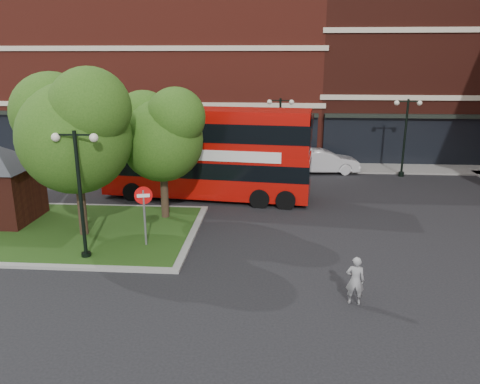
# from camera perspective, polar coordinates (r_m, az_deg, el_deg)

# --- Properties ---
(ground) EXTENTS (120.00, 120.00, 0.00)m
(ground) POSITION_cam_1_polar(r_m,az_deg,el_deg) (17.69, -1.49, -9.03)
(ground) COLOR black
(ground) RESTS_ON ground
(pavement_far) EXTENTS (44.00, 3.00, 0.12)m
(pavement_far) POSITION_cam_1_polar(r_m,az_deg,el_deg) (33.32, 1.28, 3.18)
(pavement_far) COLOR slate
(pavement_far) RESTS_ON ground
(terrace_far_left) EXTENTS (26.00, 12.00, 14.00)m
(terrace_far_left) POSITION_cam_1_polar(r_m,az_deg,el_deg) (41.08, -9.71, 15.18)
(terrace_far_left) COLOR maroon
(terrace_far_left) RESTS_ON ground
(terrace_far_right) EXTENTS (18.00, 12.00, 16.00)m
(terrace_far_right) POSITION_cam_1_polar(r_m,az_deg,el_deg) (41.81, 22.26, 15.64)
(terrace_far_right) COLOR #471911
(terrace_far_right) RESTS_ON ground
(traffic_island) EXTENTS (12.60, 7.60, 0.15)m
(traffic_island) POSITION_cam_1_polar(r_m,az_deg,el_deg) (22.51, -21.48, -4.38)
(traffic_island) COLOR gray
(traffic_island) RESTS_ON ground
(tree_island_west) EXTENTS (5.40, 4.71, 7.21)m
(tree_island_west) POSITION_cam_1_polar(r_m,az_deg,el_deg) (20.43, -19.75, 7.52)
(tree_island_west) COLOR #2D2116
(tree_island_west) RESTS_ON ground
(tree_island_east) EXTENTS (4.46, 3.90, 6.29)m
(tree_island_east) POSITION_cam_1_polar(r_m,az_deg,el_deg) (21.88, -9.70, 7.28)
(tree_island_east) COLOR #2D2116
(tree_island_east) RESTS_ON ground
(lamp_island) EXTENTS (1.72, 0.36, 5.00)m
(lamp_island) POSITION_cam_1_polar(r_m,az_deg,el_deg) (18.25, -18.95, 0.33)
(lamp_island) COLOR black
(lamp_island) RESTS_ON ground
(lamp_far_left) EXTENTS (1.72, 0.36, 5.00)m
(lamp_far_left) POSITION_cam_1_polar(r_m,az_deg,el_deg) (30.80, 4.87, 7.30)
(lamp_far_left) COLOR black
(lamp_far_left) RESTS_ON ground
(lamp_far_right) EXTENTS (1.72, 0.36, 5.00)m
(lamp_far_right) POSITION_cam_1_polar(r_m,az_deg,el_deg) (31.91, 19.49, 6.75)
(lamp_far_right) COLOR black
(lamp_far_right) RESTS_ON ground
(bus) EXTENTS (11.48, 3.81, 4.30)m
(bus) POSITION_cam_1_polar(r_m,az_deg,el_deg) (25.44, -4.19, 5.44)
(bus) COLOR #AB0B06
(bus) RESTS_ON ground
(woman) EXTENTS (0.62, 0.45, 1.59)m
(woman) POSITION_cam_1_polar(r_m,az_deg,el_deg) (15.31, 13.86, -10.42)
(woman) COLOR gray
(woman) RESTS_ON ground
(car_silver) EXTENTS (4.85, 2.44, 1.59)m
(car_silver) POSITION_cam_1_polar(r_m,az_deg,el_deg) (31.90, -8.23, 3.78)
(car_silver) COLOR #B9BCC1
(car_silver) RESTS_ON ground
(car_white) EXTENTS (4.91, 2.10, 1.57)m
(car_white) POSITION_cam_1_polar(r_m,az_deg,el_deg) (31.96, 10.06, 3.71)
(car_white) COLOR silver
(car_white) RESTS_ON ground
(no_entry_sign) EXTENTS (0.71, 0.24, 2.60)m
(no_entry_sign) POSITION_cam_1_polar(r_m,az_deg,el_deg) (19.03, -11.63, -1.53)
(no_entry_sign) COLOR slate
(no_entry_sign) RESTS_ON ground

